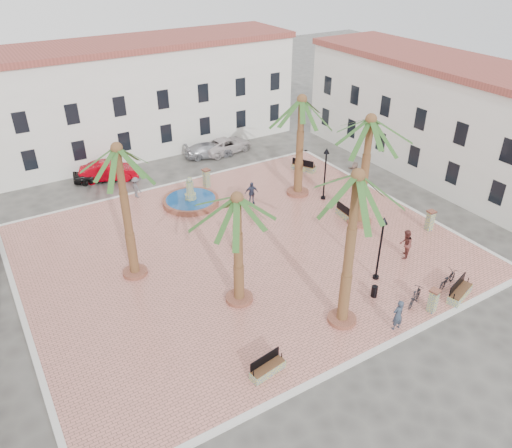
{
  "coord_description": "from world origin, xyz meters",
  "views": [
    {
      "loc": [
        -12.96,
        -22.95,
        17.38
      ],
      "look_at": [
        1.0,
        0.0,
        1.6
      ],
      "focal_mm": 35.0,
      "sensor_mm": 36.0,
      "label": 1
    }
  ],
  "objects_px": {
    "palm_e": "(369,133)",
    "bicycle_a": "(448,279)",
    "pedestrian_fountain_b": "(251,193)",
    "bench_e": "(347,215)",
    "palm_s": "(356,193)",
    "lamppost_s": "(382,238)",
    "car_white": "(226,145)",
    "bollard_se": "(433,300)",
    "cyclist_b": "(406,244)",
    "pedestrian_fountain_a": "(236,236)",
    "bench_s": "(268,369)",
    "fountain": "(191,200)",
    "cyclist_a": "(398,315)",
    "palm_ne": "(301,112)",
    "car_red": "(109,171)",
    "pedestrian_north": "(136,187)",
    "car_silver": "(209,150)",
    "bollard_n": "(206,178)",
    "bollard_e": "(430,220)",
    "pedestrian_east": "(354,172)",
    "car_black": "(97,174)",
    "palm_nw": "(119,163)",
    "litter_bin": "(374,291)",
    "palm_sw": "(237,212)",
    "bicycle_b": "(415,296)",
    "bench_ne": "(304,167)",
    "bench_se": "(460,293)"
  },
  "relations": [
    {
      "from": "pedestrian_east",
      "to": "car_black",
      "type": "xyz_separation_m",
      "value": [
        -17.3,
        11.02,
        -0.36
      ]
    },
    {
      "from": "palm_e",
      "to": "car_white",
      "type": "relative_size",
      "value": 1.6
    },
    {
      "from": "palm_s",
      "to": "pedestrian_north",
      "type": "relative_size",
      "value": 5.3
    },
    {
      "from": "palm_e",
      "to": "bench_se",
      "type": "xyz_separation_m",
      "value": [
        -0.77,
        -9.01,
        -6.15
      ]
    },
    {
      "from": "bicycle_b",
      "to": "car_red",
      "type": "height_order",
      "value": "car_red"
    },
    {
      "from": "bollard_se",
      "to": "palm_sw",
      "type": "bearing_deg",
      "value": 143.36
    },
    {
      "from": "palm_ne",
      "to": "bollard_n",
      "type": "relative_size",
      "value": 5.13
    },
    {
      "from": "bench_s",
      "to": "palm_sw",
      "type": "bearing_deg",
      "value": 65.08
    },
    {
      "from": "bollard_se",
      "to": "litter_bin",
      "type": "xyz_separation_m",
      "value": [
        -1.72,
        2.48,
        -0.38
      ]
    },
    {
      "from": "cyclist_a",
      "to": "cyclist_b",
      "type": "relative_size",
      "value": 0.93
    },
    {
      "from": "palm_sw",
      "to": "litter_bin",
      "type": "relative_size",
      "value": 9.71
    },
    {
      "from": "pedestrian_fountain_a",
      "to": "car_white",
      "type": "distance_m",
      "value": 16.36
    },
    {
      "from": "litter_bin",
      "to": "bench_ne",
      "type": "bearing_deg",
      "value": 67.11
    },
    {
      "from": "fountain",
      "to": "bicycle_b",
      "type": "distance_m",
      "value": 17.5
    },
    {
      "from": "palm_nw",
      "to": "pedestrian_fountain_b",
      "type": "height_order",
      "value": "palm_nw"
    },
    {
      "from": "palm_ne",
      "to": "car_red",
      "type": "distance_m",
      "value": 16.33
    },
    {
      "from": "palm_s",
      "to": "cyclist_b",
      "type": "height_order",
      "value": "palm_s"
    },
    {
      "from": "palm_e",
      "to": "bicycle_a",
      "type": "height_order",
      "value": "palm_e"
    },
    {
      "from": "palm_nw",
      "to": "cyclist_a",
      "type": "xyz_separation_m",
      "value": [
        9.59,
        -11.29,
        -6.11
      ]
    },
    {
      "from": "palm_e",
      "to": "bench_e",
      "type": "relative_size",
      "value": 3.84
    },
    {
      "from": "bollard_se",
      "to": "car_white",
      "type": "distance_m",
      "value": 25.3
    },
    {
      "from": "bench_s",
      "to": "fountain",
      "type": "bearing_deg",
      "value": 67.76
    },
    {
      "from": "pedestrian_east",
      "to": "bollard_se",
      "type": "bearing_deg",
      "value": -7.7
    },
    {
      "from": "palm_sw",
      "to": "bench_ne",
      "type": "xyz_separation_m",
      "value": [
        12.98,
        11.94,
        -5.13
      ]
    },
    {
      "from": "car_red",
      "to": "bicycle_b",
      "type": "bearing_deg",
      "value": -140.53
    },
    {
      "from": "cyclist_a",
      "to": "pedestrian_fountain_b",
      "type": "bearing_deg",
      "value": -88.82
    },
    {
      "from": "palm_nw",
      "to": "litter_bin",
      "type": "bearing_deg",
      "value": -40.18
    },
    {
      "from": "bollard_e",
      "to": "pedestrian_fountain_a",
      "type": "height_order",
      "value": "pedestrian_fountain_a"
    },
    {
      "from": "cyclist_a",
      "to": "pedestrian_north",
      "type": "distance_m",
      "value": 21.48
    },
    {
      "from": "fountain",
      "to": "pedestrian_north",
      "type": "bearing_deg",
      "value": 134.5
    },
    {
      "from": "bicycle_a",
      "to": "car_black",
      "type": "distance_m",
      "value": 27.32
    },
    {
      "from": "cyclist_b",
      "to": "palm_e",
      "type": "bearing_deg",
      "value": -131.76
    },
    {
      "from": "bicycle_a",
      "to": "lamppost_s",
      "type": "bearing_deg",
      "value": 34.69
    },
    {
      "from": "bench_e",
      "to": "pedestrian_fountain_a",
      "type": "bearing_deg",
      "value": 89.73
    },
    {
      "from": "bicycle_a",
      "to": "car_silver",
      "type": "distance_m",
      "value": 24.19
    },
    {
      "from": "palm_e",
      "to": "pedestrian_fountain_b",
      "type": "distance_m",
      "value": 9.68
    },
    {
      "from": "car_white",
      "to": "car_black",
      "type": "bearing_deg",
      "value": 82.9
    },
    {
      "from": "palm_s",
      "to": "lamppost_s",
      "type": "xyz_separation_m",
      "value": [
        4.02,
        1.81,
        -4.59
      ]
    },
    {
      "from": "bicycle_a",
      "to": "car_white",
      "type": "relative_size",
      "value": 0.36
    },
    {
      "from": "palm_ne",
      "to": "bollard_se",
      "type": "xyz_separation_m",
      "value": [
        -1.94,
        -14.81,
        -5.68
      ]
    },
    {
      "from": "bollard_n",
      "to": "bollard_e",
      "type": "xyz_separation_m",
      "value": [
        9.77,
        -13.54,
        -0.03
      ]
    },
    {
      "from": "bench_e",
      "to": "bicycle_a",
      "type": "relative_size",
      "value": 1.15
    },
    {
      "from": "bench_ne",
      "to": "car_silver",
      "type": "relative_size",
      "value": 0.48
    },
    {
      "from": "bench_ne",
      "to": "pedestrian_fountain_a",
      "type": "relative_size",
      "value": 1.13
    },
    {
      "from": "bench_s",
      "to": "bench_e",
      "type": "distance_m",
      "value": 15.23
    },
    {
      "from": "pedestrian_north",
      "to": "car_silver",
      "type": "xyz_separation_m",
      "value": [
        8.32,
        4.53,
        -0.33
      ]
    },
    {
      "from": "car_red",
      "to": "bollard_se",
      "type": "bearing_deg",
      "value": -140.54
    },
    {
      "from": "cyclist_a",
      "to": "palm_s",
      "type": "bearing_deg",
      "value": -40.06
    },
    {
      "from": "bollard_e",
      "to": "car_red",
      "type": "xyz_separation_m",
      "value": [
        -15.74,
        19.12,
        -0.13
      ]
    },
    {
      "from": "pedestrian_fountain_b",
      "to": "car_white",
      "type": "xyz_separation_m",
      "value": [
        3.33,
        10.0,
        -0.33
      ]
    }
  ]
}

